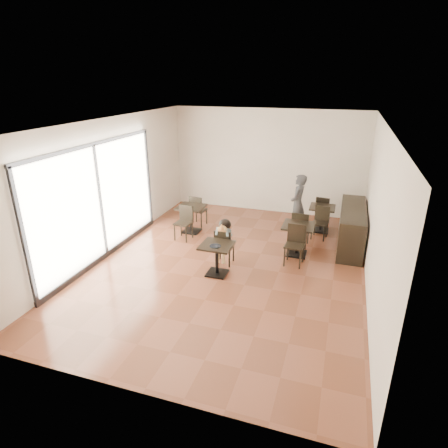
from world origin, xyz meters
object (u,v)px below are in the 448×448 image
at_px(child, 225,242).
at_px(cafe_table_mid, 297,240).
at_px(child_table, 217,259).
at_px(cafe_table_left, 191,219).
at_px(child_chair, 225,246).
at_px(chair_mid_a, 301,229).
at_px(cafe_table_back, 321,219).
at_px(chair_left_a, 199,210).
at_px(chair_left_b, 183,223).
at_px(chair_back_a, 323,210).
at_px(chair_mid_b, 294,246).
at_px(adult_patron, 298,204).
at_px(chair_back_b, 320,223).

bearing_deg(child, cafe_table_mid, 32.70).
height_order(child_table, cafe_table_left, cafe_table_left).
xyz_separation_m(child_chair, cafe_table_mid, (1.53, 0.98, -0.04)).
bearing_deg(chair_mid_a, child_table, 56.97).
bearing_deg(cafe_table_back, cafe_table_mid, -104.16).
bearing_deg(chair_left_a, chair_left_b, 95.71).
bearing_deg(cafe_table_mid, child, -147.30).
bearing_deg(chair_mid_a, cafe_table_back, -107.00).
height_order(cafe_table_left, chair_left_b, chair_left_b).
bearing_deg(chair_left_a, cafe_table_back, -163.93).
bearing_deg(chair_back_a, cafe_table_left, 35.37).
xyz_separation_m(cafe_table_mid, chair_mid_b, (0.00, -0.55, 0.08)).
bearing_deg(cafe_table_mid, adult_patron, 98.55).
distance_m(cafe_table_left, chair_back_b, 3.50).
distance_m(chair_mid_a, chair_back_a, 1.78).
bearing_deg(child, child_chair, 180.00).
distance_m(cafe_table_mid, chair_mid_a, 0.56).
height_order(child_chair, chair_left_b, chair_left_b).
height_order(adult_patron, chair_mid_a, adult_patron).
relative_size(adult_patron, cafe_table_mid, 2.12).
xyz_separation_m(child_chair, cafe_table_left, (-1.47, 1.53, -0.06)).
bearing_deg(cafe_table_back, chair_left_b, -153.32).
distance_m(cafe_table_back, chair_left_b, 3.85).
xyz_separation_m(cafe_table_mid, cafe_table_back, (0.44, 1.73, -0.03)).
relative_size(cafe_table_left, chair_mid_a, 0.80).
bearing_deg(chair_back_a, cafe_table_mid, 87.86).
bearing_deg(cafe_table_back, child_chair, -125.99).
bearing_deg(cafe_table_left, cafe_table_mid, -10.33).
bearing_deg(cafe_table_mid, chair_back_b, 69.69).
xyz_separation_m(chair_mid_b, chair_left_b, (-3.01, 0.55, -0.02)).
bearing_deg(child_table, adult_patron, 65.99).
xyz_separation_m(child_table, chair_left_a, (-1.47, 2.63, 0.09)).
xyz_separation_m(child_chair, cafe_table_back, (1.97, 2.71, -0.07)).
bearing_deg(chair_mid_a, chair_mid_b, 93.31).
height_order(child, cafe_table_left, child).
bearing_deg(child, cafe_table_back, 54.01).
xyz_separation_m(cafe_table_back, chair_back_b, (0.00, -0.55, 0.07)).
bearing_deg(adult_patron, chair_back_b, 77.65).
height_order(chair_mid_a, chair_left_b, chair_mid_a).
bearing_deg(cafe_table_back, chair_mid_b, -100.83).
relative_size(cafe_table_mid, chair_mid_b, 0.83).
xyz_separation_m(adult_patron, chair_back_b, (0.65, -0.25, -0.39)).
distance_m(chair_left_a, chair_back_a, 3.64).
relative_size(adult_patron, chair_back_a, 1.90).
height_order(cafe_table_left, chair_back_a, chair_back_a).
distance_m(child_chair, chair_back_b, 2.92).
distance_m(child, chair_left_b, 1.77).
distance_m(cafe_table_back, chair_back_b, 0.55).
relative_size(child, chair_mid_a, 1.16).
distance_m(cafe_table_left, chair_mid_a, 3.01).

